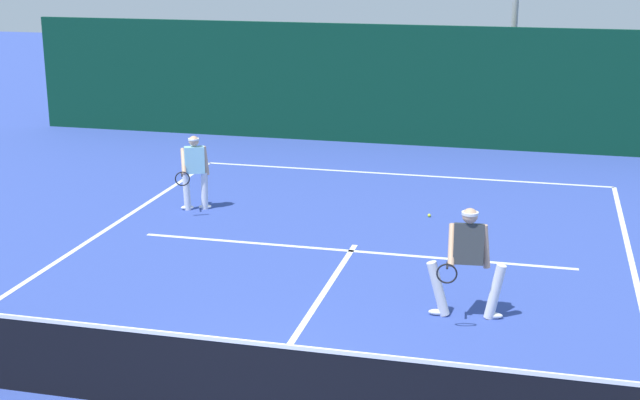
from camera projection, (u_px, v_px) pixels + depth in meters
court_line_baseline_far at (401, 174)px, 21.40m from camera, size 9.56×0.10×0.01m
court_line_service at (351, 251)px, 16.15m from camera, size 7.79×0.10×0.01m
court_line_centre at (311, 313)px, 13.48m from camera, size 0.10×6.40×0.01m
tennis_net at (240, 379)px, 10.35m from camera, size 10.48×0.09×1.10m
player_near at (468, 258)px, 13.08m from camera, size 1.16×0.86×1.66m
player_far at (195, 170)px, 18.41m from camera, size 0.65×0.90×1.53m
tennis_ball at (429, 215)px, 18.12m from camera, size 0.07×0.07×0.07m
back_fence_windscreen at (422, 86)px, 23.99m from camera, size 21.96×0.12×3.18m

